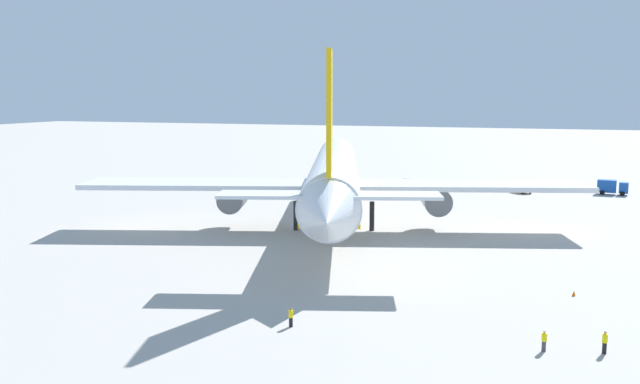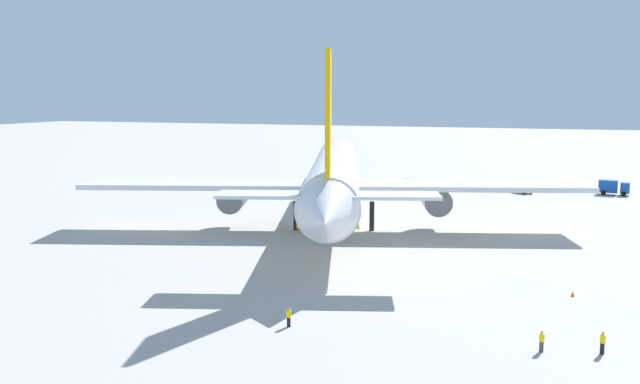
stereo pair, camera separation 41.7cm
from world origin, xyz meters
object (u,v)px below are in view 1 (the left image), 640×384
(ground_worker_1, at_px, (544,341))
(ground_worker_2, at_px, (291,317))
(traffic_cone_2, at_px, (330,184))
(airliner, at_px, (334,177))
(ground_worker_5, at_px, (605,342))
(traffic_cone_0, at_px, (574,293))
(baggage_cart_0, at_px, (406,180))
(service_truck_1, at_px, (612,187))
(service_van, at_px, (522,188))

(ground_worker_1, xyz_separation_m, ground_worker_2, (-1.14, 20.14, 0.01))
(ground_worker_2, bearing_deg, traffic_cone_2, 15.95)
(ground_worker_1, distance_m, traffic_cone_2, 94.40)
(airliner, relative_size, ground_worker_1, 43.56)
(ground_worker_5, distance_m, traffic_cone_0, 14.93)
(airliner, xyz_separation_m, ground_worker_2, (-41.32, -9.37, -6.55))
(airliner, xyz_separation_m, baggage_cart_0, (52.62, 0.17, -6.75))
(baggage_cart_0, distance_m, traffic_cone_2, 17.40)
(service_truck_1, relative_size, traffic_cone_2, 10.35)
(service_van, relative_size, ground_worker_2, 2.65)
(ground_worker_1, bearing_deg, airliner, 36.30)
(service_truck_1, relative_size, service_van, 1.29)
(airliner, relative_size, traffic_cone_2, 130.76)
(ground_worker_1, distance_m, ground_worker_5, 4.43)
(ground_worker_2, xyz_separation_m, ground_worker_5, (2.14, -24.45, 0.05))
(airliner, distance_m, traffic_cone_0, 40.91)
(ground_worker_5, bearing_deg, ground_worker_1, 102.98)
(baggage_cart_0, xyz_separation_m, ground_worker_1, (-92.79, -29.68, 0.19))
(baggage_cart_0, height_order, traffic_cone_2, baggage_cart_0)
(service_van, xyz_separation_m, ground_worker_5, (-84.47, -9.53, -0.13))
(ground_worker_2, bearing_deg, ground_worker_5, -85.00)
(baggage_cart_0, xyz_separation_m, traffic_cone_2, (-9.43, 14.61, -0.37))
(ground_worker_1, relative_size, ground_worker_2, 0.99)
(baggage_cart_0, relative_size, ground_worker_2, 1.87)
(ground_worker_1, height_order, traffic_cone_0, ground_worker_1)
(service_truck_1, bearing_deg, ground_worker_5, 175.40)
(traffic_cone_0, bearing_deg, airliner, 52.78)
(airliner, xyz_separation_m, ground_worker_5, (-39.18, -33.82, -6.49))
(ground_worker_1, xyz_separation_m, ground_worker_5, (0.99, -4.32, 0.06))
(service_van, relative_size, ground_worker_5, 2.51)
(service_truck_1, distance_m, baggage_cart_0, 41.28)
(ground_worker_2, xyz_separation_m, traffic_cone_2, (84.50, 24.15, -0.57))
(ground_worker_5, bearing_deg, traffic_cone_0, 6.70)
(ground_worker_1, height_order, traffic_cone_2, ground_worker_1)
(baggage_cart_0, height_order, ground_worker_2, ground_worker_2)
(service_truck_1, height_order, traffic_cone_0, service_truck_1)
(ground_worker_5, bearing_deg, airliner, 40.80)
(ground_worker_1, bearing_deg, service_truck_1, -7.32)
(service_van, xyz_separation_m, traffic_cone_0, (-69.66, -7.79, -0.76))
(service_van, height_order, ground_worker_5, service_van)
(service_van, bearing_deg, traffic_cone_0, -173.62)
(baggage_cart_0, distance_m, ground_worker_1, 97.43)
(baggage_cart_0, distance_m, ground_worker_2, 94.42)
(service_van, xyz_separation_m, ground_worker_2, (-86.61, 14.92, -0.19))
(airliner, xyz_separation_m, service_truck_1, (48.33, -40.87, -5.83))
(baggage_cart_0, distance_m, ground_worker_5, 97.89)
(service_truck_1, xyz_separation_m, ground_worker_1, (-88.50, 11.36, -0.72))
(airliner, height_order, service_van, airliner)
(ground_worker_1, bearing_deg, baggage_cart_0, 17.74)
(baggage_cart_0, relative_size, traffic_cone_2, 5.69)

